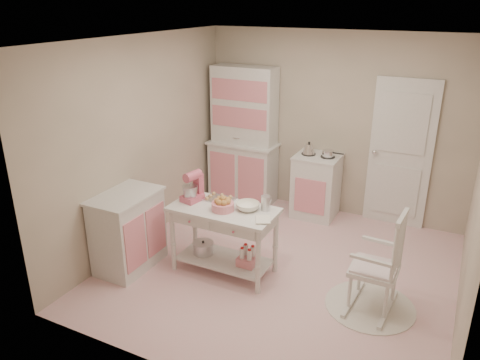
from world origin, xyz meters
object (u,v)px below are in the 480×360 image
at_px(stove, 316,186).
at_px(stand_mixer, 192,187).
at_px(work_table, 224,240).
at_px(rocking_chair, 375,260).
at_px(bread_basket, 223,206).
at_px(base_cabinet, 128,231).
at_px(hutch, 243,136).

distance_m(stove, stand_mixer, 2.16).
height_order(work_table, stand_mixer, stand_mixer).
height_order(rocking_chair, stand_mixer, stand_mixer).
bearing_deg(work_table, bread_basket, -68.20).
bearing_deg(bread_basket, rocking_chair, 3.84).
xyz_separation_m(stove, stand_mixer, (-0.89, -1.90, 0.51)).
relative_size(base_cabinet, rocking_chair, 0.84).
relative_size(rocking_chair, stand_mixer, 3.24).
height_order(hutch, stove, hutch).
height_order(stove, stand_mixer, stand_mixer).
relative_size(stand_mixer, bread_basket, 1.36).
height_order(rocking_chair, work_table, rocking_chair).
bearing_deg(rocking_chair, stove, 126.58).
bearing_deg(bread_basket, stand_mixer, 170.96).
xyz_separation_m(stove, bread_basket, (-0.45, -1.97, 0.39)).
distance_m(work_table, stand_mixer, 0.71).
bearing_deg(hutch, stove, -2.39).
relative_size(hutch, stove, 2.26).
relative_size(work_table, bread_basket, 4.80).
bearing_deg(base_cabinet, rocking_chair, 9.75).
height_order(work_table, bread_basket, bread_basket).
height_order(hutch, rocking_chair, hutch).
distance_m(base_cabinet, bread_basket, 1.19).
distance_m(stove, rocking_chair, 2.22).
bearing_deg(work_table, hutch, 110.27).
bearing_deg(hutch, base_cabinet, -97.59).
xyz_separation_m(stove, base_cabinet, (-1.52, -2.33, 0.00)).
height_order(base_cabinet, work_table, base_cabinet).
bearing_deg(base_cabinet, work_table, 21.29).
bearing_deg(base_cabinet, stove, 56.90).
bearing_deg(stove, work_table, -103.84).
bearing_deg(stove, rocking_chair, -56.94).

